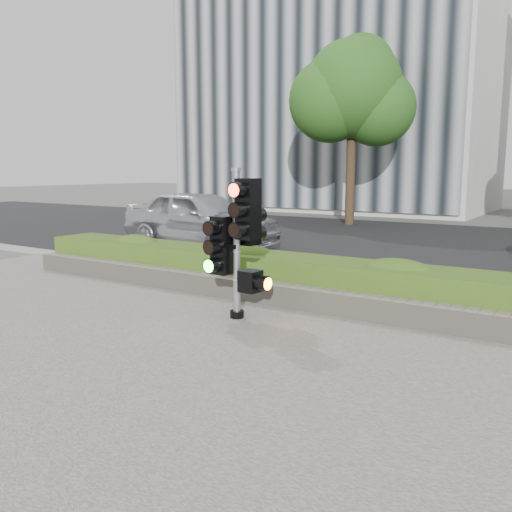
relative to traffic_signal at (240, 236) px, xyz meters
name	(u,v)px	position (x,y,z in m)	size (l,w,h in m)	color
ground	(216,340)	(0.29, -0.95, -1.22)	(120.00, 120.00, 0.00)	#51514C
sidewalk	(48,410)	(0.29, -3.45, -1.21)	(16.00, 11.00, 0.03)	#9E9389
road	(433,247)	(0.29, 9.05, -1.21)	(60.00, 13.00, 0.02)	black
curb	(324,290)	(0.29, 2.20, -1.16)	(60.00, 0.25, 0.12)	gray
stone_wall	(289,296)	(0.29, 0.95, -1.02)	(12.00, 0.32, 0.34)	gray
hedge	(309,278)	(0.29, 1.60, -0.85)	(12.00, 1.00, 0.68)	olive
building_left	(340,71)	(-8.71, 22.05, 6.28)	(16.00, 9.00, 15.00)	#B7B7B2
tree_left	(353,93)	(-4.23, 13.61, 3.82)	(4.61, 4.03, 7.34)	black
traffic_signal	(240,236)	(0.00, 0.00, 0.00)	(0.76, 0.57, 2.16)	black
car_silver	(200,218)	(-5.16, 5.43, -0.40)	(1.89, 4.69, 1.60)	silver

